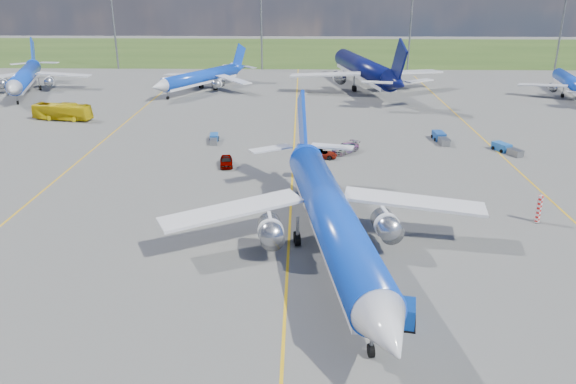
{
  "coord_description": "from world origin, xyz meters",
  "views": [
    {
      "loc": [
        1.17,
        -46.57,
        24.26
      ],
      "look_at": [
        -0.16,
        5.77,
        4.0
      ],
      "focal_mm": 35.0,
      "sensor_mm": 36.0,
      "label": 1
    }
  ],
  "objects_px": {
    "bg_jet_nnw": "(202,91)",
    "uld_container": "(403,313)",
    "bg_jet_nw": "(28,93)",
    "baggage_tug_w": "(506,149)",
    "service_car_a": "(226,161)",
    "service_car_b": "(322,154)",
    "service_car_c": "(345,148)",
    "baggage_tug_c": "(214,139)",
    "bg_jet_ne": "(569,96)",
    "main_airliner": "(330,256)",
    "bg_jet_n": "(363,88)",
    "baggage_tug_e": "(441,138)",
    "warning_post": "(539,209)",
    "apron_bus": "(62,112)"
  },
  "relations": [
    {
      "from": "main_airliner",
      "to": "service_car_a",
      "type": "distance_m",
      "value": 29.04
    },
    {
      "from": "service_car_a",
      "to": "service_car_b",
      "type": "distance_m",
      "value": 13.67
    },
    {
      "from": "bg_jet_nw",
      "to": "baggage_tug_c",
      "type": "xyz_separation_m",
      "value": [
        47.15,
        -37.96,
        0.46
      ]
    },
    {
      "from": "bg_jet_nnw",
      "to": "baggage_tug_c",
      "type": "relative_size",
      "value": 7.45
    },
    {
      "from": "service_car_b",
      "to": "baggage_tug_e",
      "type": "distance_m",
      "value": 20.88
    },
    {
      "from": "service_car_a",
      "to": "service_car_c",
      "type": "relative_size",
      "value": 0.85
    },
    {
      "from": "bg_jet_n",
      "to": "bg_jet_ne",
      "type": "distance_m",
      "value": 44.27
    },
    {
      "from": "baggage_tug_w",
      "to": "apron_bus",
      "type": "bearing_deg",
      "value": 141.21
    },
    {
      "from": "service_car_b",
      "to": "service_car_a",
      "type": "bearing_deg",
      "value": 116.44
    },
    {
      "from": "bg_jet_nnw",
      "to": "uld_container",
      "type": "relative_size",
      "value": 15.51
    },
    {
      "from": "warning_post",
      "to": "baggage_tug_w",
      "type": "distance_m",
      "value": 25.57
    },
    {
      "from": "service_car_b",
      "to": "service_car_c",
      "type": "relative_size",
      "value": 0.9
    },
    {
      "from": "bg_jet_nw",
      "to": "service_car_c",
      "type": "bearing_deg",
      "value": -49.87
    },
    {
      "from": "bg_jet_nnw",
      "to": "uld_container",
      "type": "height_order",
      "value": "bg_jet_nnw"
    },
    {
      "from": "bg_jet_ne",
      "to": "main_airliner",
      "type": "xyz_separation_m",
      "value": [
        -54.8,
        -75.34,
        0.0
      ]
    },
    {
      "from": "bg_jet_n",
      "to": "bg_jet_nw",
      "type": "bearing_deg",
      "value": -6.36
    },
    {
      "from": "bg_jet_nnw",
      "to": "bg_jet_n",
      "type": "bearing_deg",
      "value": 36.32
    },
    {
      "from": "warning_post",
      "to": "main_airliner",
      "type": "distance_m",
      "value": 23.64
    },
    {
      "from": "bg_jet_ne",
      "to": "baggage_tug_w",
      "type": "height_order",
      "value": "bg_jet_ne"
    },
    {
      "from": "uld_container",
      "to": "baggage_tug_e",
      "type": "relative_size",
      "value": 0.39
    },
    {
      "from": "bg_jet_nw",
      "to": "baggage_tug_w",
      "type": "bearing_deg",
      "value": -42.2
    },
    {
      "from": "bg_jet_nw",
      "to": "service_car_c",
      "type": "relative_size",
      "value": 7.8
    },
    {
      "from": "bg_jet_nw",
      "to": "service_car_a",
      "type": "bearing_deg",
      "value": -61.7
    },
    {
      "from": "warning_post",
      "to": "baggage_tug_w",
      "type": "bearing_deg",
      "value": 78.4
    },
    {
      "from": "uld_container",
      "to": "service_car_b",
      "type": "bearing_deg",
      "value": 107.89
    },
    {
      "from": "bg_jet_ne",
      "to": "baggage_tug_c",
      "type": "bearing_deg",
      "value": 37.18
    },
    {
      "from": "uld_container",
      "to": "apron_bus",
      "type": "relative_size",
      "value": 0.2
    },
    {
      "from": "baggage_tug_e",
      "to": "bg_jet_ne",
      "type": "bearing_deg",
      "value": 42.42
    },
    {
      "from": "apron_bus",
      "to": "service_car_b",
      "type": "distance_m",
      "value": 50.5
    },
    {
      "from": "warning_post",
      "to": "service_car_c",
      "type": "distance_m",
      "value": 30.53
    },
    {
      "from": "bg_jet_n",
      "to": "service_car_c",
      "type": "xyz_separation_m",
      "value": [
        -7.58,
        -50.45,
        0.71
      ]
    },
    {
      "from": "bg_jet_nw",
      "to": "apron_bus",
      "type": "relative_size",
      "value": 3.57
    },
    {
      "from": "bg_jet_nnw",
      "to": "main_airliner",
      "type": "xyz_separation_m",
      "value": [
        25.23,
        -78.98,
        0.0
      ]
    },
    {
      "from": "baggage_tug_w",
      "to": "baggage_tug_c",
      "type": "distance_m",
      "value": 43.94
    },
    {
      "from": "service_car_c",
      "to": "baggage_tug_e",
      "type": "xyz_separation_m",
      "value": [
        15.31,
        6.34,
        -0.13
      ]
    },
    {
      "from": "main_airliner",
      "to": "baggage_tug_c",
      "type": "distance_m",
      "value": 41.43
    },
    {
      "from": "bg_jet_nw",
      "to": "baggage_tug_c",
      "type": "distance_m",
      "value": 60.54
    },
    {
      "from": "service_car_a",
      "to": "main_airliner",
      "type": "bearing_deg",
      "value": -71.16
    },
    {
      "from": "uld_container",
      "to": "apron_bus",
      "type": "distance_m",
      "value": 79.92
    },
    {
      "from": "uld_container",
      "to": "main_airliner",
      "type": "bearing_deg",
      "value": 126.06
    },
    {
      "from": "service_car_a",
      "to": "baggage_tug_e",
      "type": "height_order",
      "value": "service_car_a"
    },
    {
      "from": "bg_jet_nw",
      "to": "uld_container",
      "type": "xyz_separation_m",
      "value": [
        68.52,
        -86.52,
        0.86
      ]
    },
    {
      "from": "uld_container",
      "to": "apron_bus",
      "type": "xyz_separation_m",
      "value": [
        -50.57,
        61.88,
        0.63
      ]
    },
    {
      "from": "warning_post",
      "to": "main_airliner",
      "type": "xyz_separation_m",
      "value": [
        -22.08,
        -8.31,
        -1.5
      ]
    },
    {
      "from": "service_car_c",
      "to": "bg_jet_n",
      "type": "bearing_deg",
      "value": 123.88
    },
    {
      "from": "apron_bus",
      "to": "baggage_tug_w",
      "type": "distance_m",
      "value": 75.09
    },
    {
      "from": "uld_container",
      "to": "baggage_tug_w",
      "type": "height_order",
      "value": "uld_container"
    },
    {
      "from": "apron_bus",
      "to": "service_car_b",
      "type": "bearing_deg",
      "value": -104.68
    },
    {
      "from": "service_car_b",
      "to": "bg_jet_ne",
      "type": "bearing_deg",
      "value": -41.0
    },
    {
      "from": "main_airliner",
      "to": "baggage_tug_w",
      "type": "xyz_separation_m",
      "value": [
        27.22,
        33.34,
        0.55
      ]
    }
  ]
}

